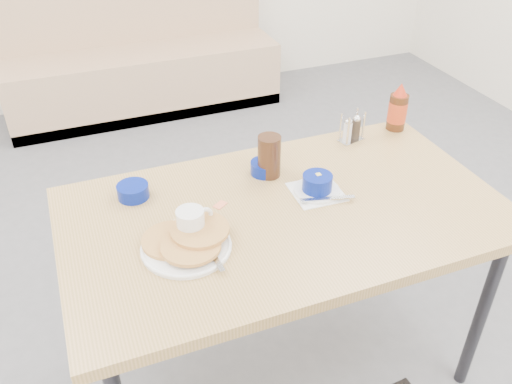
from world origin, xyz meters
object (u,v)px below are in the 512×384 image
object	(u,v)px
booth_bench	(141,60)
creamer_bowl	(133,191)
condiment_caddy	(352,131)
grits_setting	(317,185)
pancake_plate	(187,243)
coffee_mug	(192,223)
dining_table	(285,225)
amber_tumbler	(269,156)
syrup_bottle	(398,109)
butter_bowl	(265,168)

from	to	relation	value
booth_bench	creamer_bowl	size ratio (longest dim) A/B	18.43
condiment_caddy	grits_setting	bearing A→B (deg)	-150.61
creamer_bowl	condiment_caddy	world-z (taller)	condiment_caddy
pancake_plate	grits_setting	size ratio (longest dim) A/B	1.53
booth_bench	coffee_mug	size ratio (longest dim) A/B	15.94
booth_bench	dining_table	size ratio (longest dim) A/B	1.36
pancake_plate	condiment_caddy	distance (m)	0.85
amber_tumbler	syrup_bottle	size ratio (longest dim) A/B	0.77
syrup_bottle	pancake_plate	bearing A→B (deg)	-157.23
booth_bench	coffee_mug	xyz separation A→B (m)	(-0.31, -2.56, 0.46)
booth_bench	syrup_bottle	size ratio (longest dim) A/B	9.83
booth_bench	grits_setting	xyz separation A→B (m)	(0.14, -2.49, 0.44)
creamer_bowl	booth_bench	bearing A→B (deg)	79.24
booth_bench	butter_bowl	distance (m)	2.35
coffee_mug	pancake_plate	bearing A→B (deg)	-122.92
booth_bench	dining_table	distance (m)	2.56
creamer_bowl	butter_bowl	size ratio (longest dim) A/B	1.04
pancake_plate	grits_setting	xyz separation A→B (m)	(0.48, 0.12, 0.01)
amber_tumbler	pancake_plate	bearing A→B (deg)	-143.40
dining_table	booth_bench	bearing A→B (deg)	90.00
grits_setting	creamer_bowl	world-z (taller)	grits_setting
butter_bowl	amber_tumbler	xyz separation A→B (m)	(0.01, -0.02, 0.05)
butter_bowl	condiment_caddy	bearing A→B (deg)	13.64
coffee_mug	creamer_bowl	world-z (taller)	coffee_mug
butter_bowl	condiment_caddy	distance (m)	0.41
pancake_plate	condiment_caddy	size ratio (longest dim) A/B	2.37
booth_bench	coffee_mug	bearing A→B (deg)	-96.92
grits_setting	booth_bench	bearing A→B (deg)	93.12
dining_table	creamer_bowl	distance (m)	0.51
grits_setting	syrup_bottle	world-z (taller)	syrup_bottle
butter_bowl	dining_table	bearing A→B (deg)	-94.91
coffee_mug	syrup_bottle	world-z (taller)	syrup_bottle
butter_bowl	syrup_bottle	distance (m)	0.62
grits_setting	amber_tumbler	size ratio (longest dim) A/B	1.20
pancake_plate	syrup_bottle	xyz separation A→B (m)	(0.97, 0.41, 0.06)
pancake_plate	grits_setting	bearing A→B (deg)	13.64
creamer_bowl	coffee_mug	bearing A→B (deg)	-64.68
creamer_bowl	condiment_caddy	bearing A→B (deg)	5.06
booth_bench	pancake_plate	xyz separation A→B (m)	(-0.34, -2.60, 0.43)
amber_tumbler	grits_setting	bearing A→B (deg)	-56.11
creamer_bowl	amber_tumbler	world-z (taller)	amber_tumbler
dining_table	creamer_bowl	bearing A→B (deg)	150.73
creamer_bowl	condiment_caddy	distance (m)	0.86
butter_bowl	syrup_bottle	bearing A→B (deg)	10.85
amber_tumbler	dining_table	bearing A→B (deg)	-97.97
booth_bench	pancake_plate	distance (m)	2.66
amber_tumbler	condiment_caddy	xyz separation A→B (m)	(0.39, 0.11, -0.03)
dining_table	syrup_bottle	xyz separation A→B (m)	(0.63, 0.34, 0.15)
coffee_mug	amber_tumbler	world-z (taller)	amber_tumbler
coffee_mug	syrup_bottle	xyz separation A→B (m)	(0.94, 0.36, 0.04)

